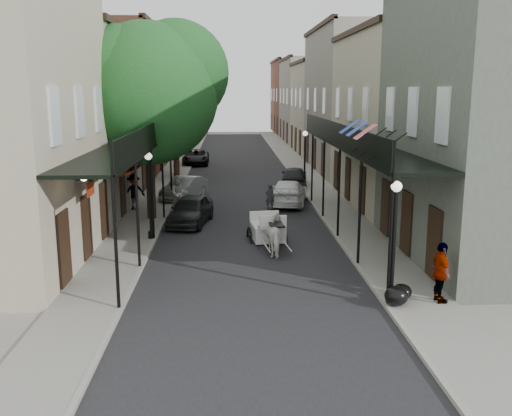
{
  "coord_description": "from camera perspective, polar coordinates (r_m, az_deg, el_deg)",
  "views": [
    {
      "loc": [
        -0.71,
        -17.98,
        6.42
      ],
      "look_at": [
        0.37,
        5.06,
        1.6
      ],
      "focal_mm": 40.0,
      "sensor_mm": 36.0,
      "label": 1
    }
  ],
  "objects": [
    {
      "name": "car_left_mid",
      "position": [
        34.02,
        -7.2,
        1.97
      ],
      "size": [
        2.74,
        4.27,
        1.33
      ],
      "primitive_type": "imported",
      "rotation": [
        0.0,
        0.0,
        -0.36
      ],
      "color": "gray",
      "rests_on": "ground"
    },
    {
      "name": "car_right_near",
      "position": [
        32.27,
        3.23,
        1.56
      ],
      "size": [
        2.73,
        5.02,
        1.38
      ],
      "primitive_type": "imported",
      "rotation": [
        0.0,
        0.0,
        2.97
      ],
      "color": "silver",
      "rests_on": "ground"
    },
    {
      "name": "car_left_near",
      "position": [
        27.64,
        -6.56,
        -0.21
      ],
      "size": [
        2.38,
        4.37,
        1.41
      ],
      "primitive_type": "imported",
      "rotation": [
        0.0,
        0.0,
        -0.18
      ],
      "color": "black",
      "rests_on": "ground"
    },
    {
      "name": "pedestrian_sidewalk_right",
      "position": [
        18.0,
        18.01,
        -6.16
      ],
      "size": [
        0.5,
        1.11,
        1.86
      ],
      "primitive_type": "imported",
      "rotation": [
        0.0,
        0.0,
        1.62
      ],
      "color": "gray",
      "rests_on": "sidewalk_right"
    },
    {
      "name": "pedestrian_walking",
      "position": [
        30.6,
        -7.71,
        1.44
      ],
      "size": [
        1.09,
        0.94,
        1.94
      ],
      "primitive_type": "imported",
      "rotation": [
        0.0,
        0.0,
        0.24
      ],
      "color": "beige",
      "rests_on": "ground"
    },
    {
      "name": "building_row_left",
      "position": [
        48.64,
        -12.23,
        10.17
      ],
      "size": [
        5.0,
        80.0,
        10.5
      ],
      "primitive_type": "cube",
      "color": "#A39D83",
      "rests_on": "ground"
    },
    {
      "name": "ground",
      "position": [
        19.11,
        -0.41,
        -7.83
      ],
      "size": [
        140.0,
        140.0,
        0.0
      ],
      "primitive_type": "plane",
      "color": "gray",
      "rests_on": "ground"
    },
    {
      "name": "building_row_right",
      "position": [
        48.89,
        8.41,
        10.31
      ],
      "size": [
        5.0,
        80.0,
        10.5
      ],
      "primitive_type": "cube",
      "color": "gray",
      "rests_on": "ground"
    },
    {
      "name": "lamppost_right_far",
      "position": [
        36.56,
        4.9,
        4.9
      ],
      "size": [
        0.32,
        0.32,
        3.71
      ],
      "color": "black",
      "rests_on": "sidewalk_right"
    },
    {
      "name": "sidewalk_right",
      "position": [
        38.93,
        5.78,
        2.34
      ],
      "size": [
        2.2,
        90.0,
        0.12
      ],
      "primitive_type": "cube",
      "color": "gray",
      "rests_on": "ground"
    },
    {
      "name": "tree_far",
      "position": [
        42.31,
        -7.63,
        10.92
      ],
      "size": [
        6.45,
        6.0,
        8.61
      ],
      "color": "#382619",
      "rests_on": "sidewalk_left"
    },
    {
      "name": "road",
      "position": [
        38.53,
        -1.61,
        2.22
      ],
      "size": [
        8.0,
        90.0,
        0.01
      ],
      "primitive_type": "cube",
      "color": "black",
      "rests_on": "ground"
    },
    {
      "name": "gallery_left",
      "position": [
        25.4,
        -12.0,
        6.2
      ],
      "size": [
        2.2,
        18.05,
        4.88
      ],
      "color": "black",
      "rests_on": "sidewalk_left"
    },
    {
      "name": "lamppost_left",
      "position": [
        24.61,
        -10.57,
        1.37
      ],
      "size": [
        0.32,
        0.32,
        3.71
      ],
      "color": "black",
      "rests_on": "sidewalk_left"
    },
    {
      "name": "lamppost_right_near",
      "position": [
        17.25,
        13.61,
        -3.21
      ],
      "size": [
        0.32,
        0.32,
        3.71
      ],
      "color": "black",
      "rests_on": "sidewalk_right"
    },
    {
      "name": "sidewalk_left",
      "position": [
        38.75,
        -9.03,
        2.21
      ],
      "size": [
        2.2,
        90.0,
        0.12
      ],
      "primitive_type": "cube",
      "color": "gray",
      "rests_on": "ground"
    },
    {
      "name": "car_left_far",
      "position": [
        49.85,
        -6.03,
        5.1
      ],
      "size": [
        2.19,
        4.7,
        1.3
      ],
      "primitive_type": "imported",
      "rotation": [
        0.0,
        0.0,
        0.01
      ],
      "color": "black",
      "rests_on": "ground"
    },
    {
      "name": "horse",
      "position": [
        22.52,
        2.13,
        -2.74
      ],
      "size": [
        1.04,
        1.9,
        1.54
      ],
      "primitive_type": "imported",
      "rotation": [
        0.0,
        0.0,
        3.26
      ],
      "color": "white",
      "rests_on": "ground"
    },
    {
      "name": "pedestrian_sidewalk_left",
      "position": [
        30.99,
        -12.11,
        1.59
      ],
      "size": [
        1.41,
        1.17,
        1.89
      ],
      "primitive_type": "imported",
      "rotation": [
        0.0,
        0.0,
        3.6
      ],
      "color": "gray",
      "rests_on": "sidewalk_left"
    },
    {
      "name": "carriage",
      "position": [
        24.75,
        1.01,
        -0.85
      ],
      "size": [
        1.74,
        2.4,
        2.57
      ],
      "rotation": [
        0.0,
        0.0,
        0.12
      ],
      "color": "black",
      "rests_on": "ground"
    },
    {
      "name": "gallery_right",
      "position": [
        25.67,
        9.75,
        6.34
      ],
      "size": [
        2.2,
        18.05,
        4.88
      ],
      "color": "black",
      "rests_on": "sidewalk_right"
    },
    {
      "name": "tree_near",
      "position": [
        28.37,
        -9.97,
        11.77
      ],
      "size": [
        7.31,
        6.8,
        9.63
      ],
      "color": "#382619",
      "rests_on": "sidewalk_left"
    },
    {
      "name": "trash_bags",
      "position": [
        17.78,
        14.05,
        -8.37
      ],
      "size": [
        0.96,
        1.11,
        0.59
      ],
      "color": "black",
      "rests_on": "sidewalk_right"
    },
    {
      "name": "car_right_far",
      "position": [
        38.19,
        3.82,
        3.16
      ],
      "size": [
        2.23,
        4.29,
        1.4
      ],
      "primitive_type": "imported",
      "rotation": [
        0.0,
        0.0,
        3.0
      ],
      "color": "black",
      "rests_on": "ground"
    }
  ]
}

